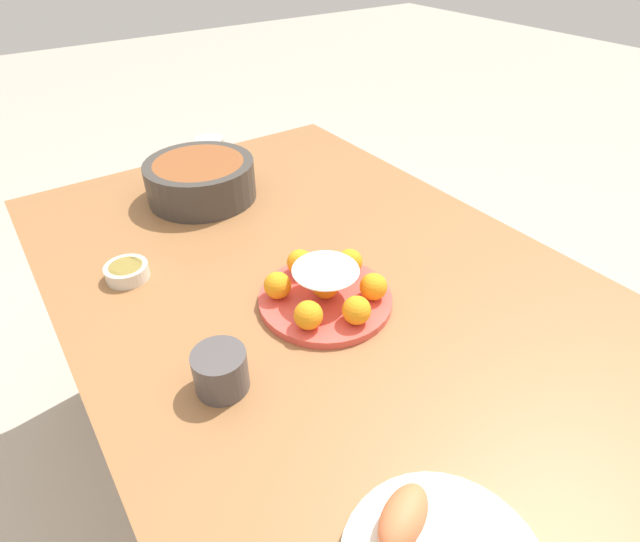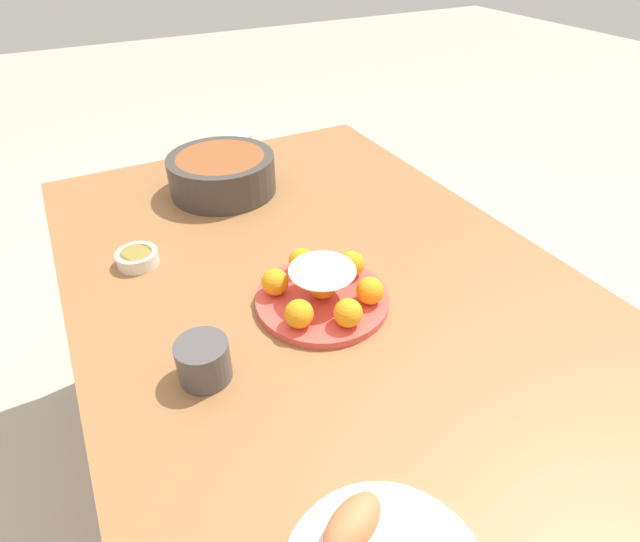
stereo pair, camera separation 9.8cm
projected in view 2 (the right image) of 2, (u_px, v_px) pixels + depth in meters
ground_plane at (319, 467)px, 1.48m from camera, size 12.00×12.00×0.00m
dining_table at (318, 303)px, 1.10m from camera, size 1.44×0.98×0.72m
cake_plate at (323, 290)px, 0.95m from camera, size 0.26×0.26×0.09m
serving_bowl at (222, 173)px, 1.31m from camera, size 0.28×0.28×0.10m
sauce_bowl at (137, 258)px, 1.06m from camera, size 0.09×0.09×0.03m
cup_near at (239, 144)px, 1.53m from camera, size 0.09×0.09×0.06m
cup_far at (204, 361)px, 0.80m from camera, size 0.09×0.09×0.07m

